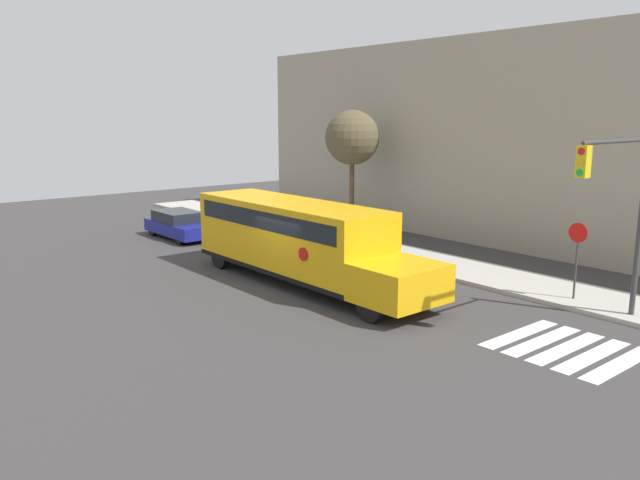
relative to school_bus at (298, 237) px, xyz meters
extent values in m
plane|color=#3A3838|center=(0.48, -0.61, -1.67)|extent=(60.00, 60.00, 0.00)
cube|color=#B2ADA3|center=(0.48, 5.89, -1.59)|extent=(44.00, 3.00, 0.15)
cube|color=#9E937F|center=(0.48, 12.39, 3.12)|extent=(32.00, 4.00, 9.57)
cube|color=white|center=(8.29, 1.39, -1.66)|extent=(0.50, 3.20, 0.01)
cube|color=white|center=(8.99, 1.39, -1.66)|extent=(0.50, 3.20, 0.01)
cube|color=white|center=(9.69, 1.39, -1.66)|extent=(0.50, 3.20, 0.01)
cube|color=white|center=(10.39, 1.39, -1.66)|extent=(0.50, 3.20, 0.01)
cube|color=white|center=(11.09, 1.39, -1.66)|extent=(0.50, 3.20, 0.01)
cube|color=#EAA80F|center=(-0.47, 0.00, 0.01)|extent=(8.73, 2.50, 2.46)
cube|color=#EAA80F|center=(5.01, 0.00, -0.64)|extent=(2.23, 2.50, 1.16)
cube|color=black|center=(-0.47, 0.00, -1.14)|extent=(8.73, 2.54, 0.16)
cube|color=black|center=(-0.47, 0.00, 0.69)|extent=(8.03, 2.53, 0.64)
cylinder|color=red|center=(1.93, -1.29, -0.11)|extent=(0.44, 0.02, 0.44)
cylinder|color=black|center=(4.89, 1.08, -1.17)|extent=(1.00, 0.30, 1.00)
cylinder|color=black|center=(4.89, -1.08, -1.17)|extent=(1.00, 0.30, 1.00)
cylinder|color=black|center=(-3.64, 1.08, -1.17)|extent=(1.00, 0.30, 1.00)
cylinder|color=black|center=(-3.64, -1.08, -1.17)|extent=(1.00, 0.30, 1.00)
cube|color=navy|center=(-10.26, 0.57, -1.15)|extent=(4.38, 1.83, 0.59)
cube|color=#1E2328|center=(-10.52, 0.57, -0.60)|extent=(2.45, 1.69, 0.51)
cylinder|color=black|center=(-8.81, 1.37, -1.35)|extent=(0.64, 0.22, 0.64)
cylinder|color=black|center=(-8.81, -0.22, -1.35)|extent=(0.64, 0.22, 0.64)
cylinder|color=black|center=(-11.70, 1.37, -1.35)|extent=(0.64, 0.22, 0.64)
cylinder|color=black|center=(-11.70, -0.22, -1.35)|extent=(0.64, 0.22, 0.64)
cylinder|color=#38383A|center=(7.73, 5.31, -0.49)|extent=(0.07, 0.07, 2.36)
cylinder|color=red|center=(7.73, 5.26, 0.66)|extent=(0.64, 0.03, 0.64)
cylinder|color=#38383A|center=(9.68, 5.09, 1.11)|extent=(0.16, 0.16, 5.56)
cylinder|color=#38383A|center=(9.68, 3.24, 3.64)|extent=(0.10, 3.69, 0.10)
cube|color=yellow|center=(9.68, 1.50, 3.19)|extent=(0.28, 0.28, 0.80)
cylinder|color=red|center=(9.68, 1.35, 3.45)|extent=(0.18, 0.02, 0.18)
cylinder|color=#EAB214|center=(9.68, 1.35, 3.19)|extent=(0.18, 0.02, 0.18)
cylinder|color=green|center=(9.68, 1.35, 2.93)|extent=(0.18, 0.02, 0.18)
cylinder|color=brown|center=(-6.02, 8.12, 0.35)|extent=(0.24, 0.24, 4.04)
sphere|color=brown|center=(-6.02, 8.12, 3.20)|extent=(2.76, 2.76, 2.76)
camera|label=1|loc=(17.46, -13.42, 4.33)|focal=35.00mm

